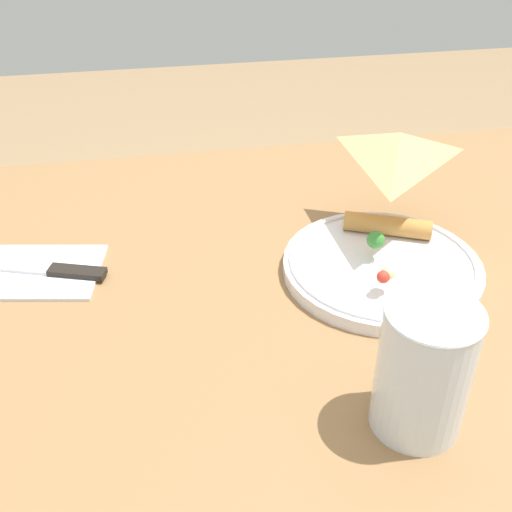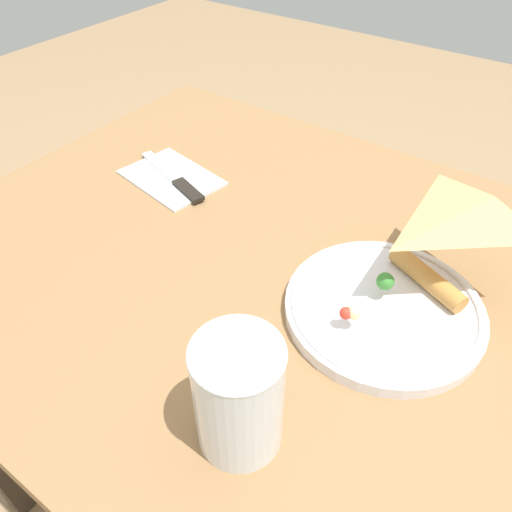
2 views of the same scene
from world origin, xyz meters
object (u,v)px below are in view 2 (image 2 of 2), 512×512
object	(u,v)px
butter_knife	(174,177)
plate_pizza	(384,306)
napkin_folded	(171,178)
milk_glass	(239,400)
dining_table	(320,341)

from	to	relation	value
butter_knife	plate_pizza	bearing A→B (deg)	-171.57
plate_pizza	napkin_folded	world-z (taller)	plate_pizza
milk_glass	plate_pizza	bearing A→B (deg)	-101.90
napkin_folded	butter_knife	distance (m)	0.01
plate_pizza	butter_knife	size ratio (longest dim) A/B	1.31
milk_glass	butter_knife	world-z (taller)	milk_glass
milk_glass	butter_knife	distance (m)	0.46
dining_table	milk_glass	bearing A→B (deg)	97.47
dining_table	napkin_folded	size ratio (longest dim) A/B	6.50
dining_table	plate_pizza	xyz separation A→B (m)	(-0.08, 0.00, 0.12)
milk_glass	butter_knife	xyz separation A→B (m)	(0.35, -0.29, -0.05)
plate_pizza	butter_knife	bearing A→B (deg)	-10.13
napkin_folded	butter_knife	xyz separation A→B (m)	(-0.01, 0.00, 0.00)
dining_table	milk_glass	world-z (taller)	milk_glass
napkin_folded	plate_pizza	bearing A→B (deg)	169.70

